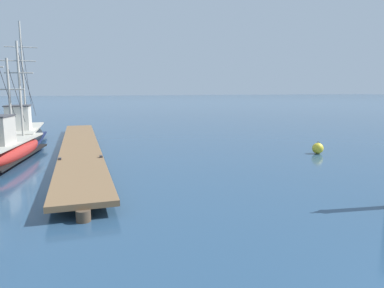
# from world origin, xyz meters

# --- Properties ---
(floating_dock) EXTENTS (2.51, 20.36, 0.53)m
(floating_dock) POSITION_xyz_m (-5.58, 17.03, 0.36)
(floating_dock) COLOR brown
(floating_dock) RESTS_ON ground
(fishing_boat_0) EXTENTS (2.30, 9.28, 7.43)m
(fishing_boat_0) POSITION_xyz_m (-8.66, 21.02, 0.68)
(fishing_boat_0) COLOR black
(fishing_boat_0) RESTS_ON ground
(fishing_boat_2) EXTENTS (2.75, 7.58, 6.45)m
(fishing_boat_2) POSITION_xyz_m (-8.62, 15.61, 0.64)
(fishing_boat_2) COLOR #AD2823
(fishing_boat_2) RESTS_ON ground
(mooring_buoy) EXTENTS (0.56, 0.56, 0.63)m
(mooring_buoy) POSITION_xyz_m (5.75, 12.63, 0.28)
(mooring_buoy) COLOR yellow
(mooring_buoy) RESTS_ON ground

